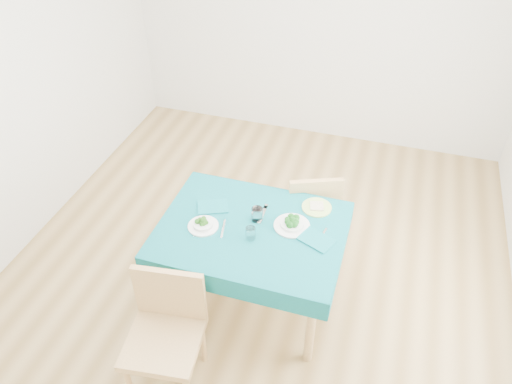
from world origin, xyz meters
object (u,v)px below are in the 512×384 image
(chair_near, at_px, (161,329))
(table, at_px, (252,266))
(side_plate, at_px, (317,207))
(chair_far, at_px, (309,200))
(bowl_far, at_px, (292,222))
(bowl_near, at_px, (203,223))

(chair_near, bearing_deg, table, 61.03)
(chair_near, relative_size, side_plate, 5.33)
(chair_near, height_order, side_plate, chair_near)
(chair_near, distance_m, chair_far, 1.62)
(chair_far, distance_m, side_plate, 0.46)
(table, distance_m, bowl_far, 0.50)
(table, bearing_deg, side_plate, 41.84)
(chair_near, xyz_separation_m, bowl_near, (-0.00, 0.72, 0.22))
(chair_far, height_order, bowl_near, chair_far)
(table, xyz_separation_m, chair_far, (0.27, 0.71, 0.13))
(chair_near, relative_size, bowl_far, 4.56)
(chair_far, bearing_deg, side_plate, 84.79)
(chair_near, distance_m, bowl_near, 0.76)
(table, height_order, bowl_near, bowl_near)
(chair_far, bearing_deg, bowl_far, 66.51)
(table, bearing_deg, chair_far, 69.41)
(bowl_far, bearing_deg, table, -158.44)
(bowl_near, height_order, side_plate, bowl_near)
(bowl_near, distance_m, side_plate, 0.82)
(table, distance_m, chair_far, 0.76)
(chair_near, xyz_separation_m, chair_far, (0.58, 1.51, -0.06))
(chair_far, bearing_deg, bowl_near, 30.55)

